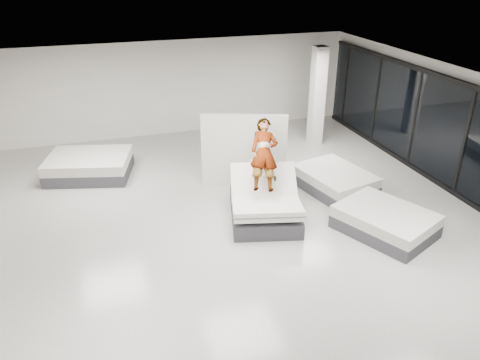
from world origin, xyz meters
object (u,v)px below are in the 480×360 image
at_px(hero_bed, 265,204).
at_px(divider_panel, 244,151).
at_px(flat_bed_right_near, 385,222).
at_px(person, 264,163).
at_px(remote, 275,178).
at_px(column, 317,97).
at_px(flat_bed_left_far, 89,166).
at_px(flat_bed_right_far, 334,181).

height_order(hero_bed, divider_panel, divider_panel).
bearing_deg(flat_bed_right_near, person, 143.18).
height_order(person, remote, person).
relative_size(remote, column, 0.04).
relative_size(hero_bed, flat_bed_left_far, 0.93).
distance_m(person, divider_panel, 1.51).
bearing_deg(divider_panel, remote, -63.84).
distance_m(remote, divider_panel, 1.88).
distance_m(remote, flat_bed_right_near, 2.68).
bearing_deg(hero_bed, remote, -21.91).
distance_m(flat_bed_left_far, column, 7.36).
bearing_deg(column, hero_bed, -128.86).
bearing_deg(divider_panel, column, 57.56).
relative_size(flat_bed_right_far, column, 0.71).
bearing_deg(column, flat_bed_right_far, -107.02).
relative_size(person, flat_bed_right_near, 0.75).
bearing_deg(flat_bed_right_near, flat_bed_right_far, 91.80).
height_order(divider_panel, flat_bed_right_near, divider_panel).
height_order(hero_bed, flat_bed_left_far, hero_bed).
height_order(hero_bed, flat_bed_right_near, hero_bed).
relative_size(flat_bed_right_near, column, 0.77).
relative_size(flat_bed_right_far, flat_bed_left_far, 0.87).
bearing_deg(flat_bed_right_far, column, 72.98).
xyz_separation_m(flat_bed_right_far, flat_bed_right_near, (0.07, -2.27, 0.00)).
xyz_separation_m(person, remote, (0.13, -0.39, -0.24)).
bearing_deg(hero_bed, divider_panel, 87.83).
height_order(divider_panel, flat_bed_left_far, divider_panel).
bearing_deg(person, hero_bed, -90.00).
height_order(flat_bed_left_far, column, column).
xyz_separation_m(hero_bed, flat_bed_right_near, (2.39, -1.42, -0.11)).
height_order(person, divider_panel, person).
bearing_deg(remote, flat_bed_left_far, 151.22).
xyz_separation_m(divider_panel, column, (3.25, 2.33, 0.57)).
bearing_deg(person, column, 64.09).
bearing_deg(flat_bed_left_far, flat_bed_right_near, -39.57).
height_order(remote, flat_bed_right_near, remote).
xyz_separation_m(hero_bed, person, (0.08, 0.31, 0.92)).
bearing_deg(column, remote, -126.53).
distance_m(person, column, 5.01).
xyz_separation_m(remote, flat_bed_right_far, (2.11, 0.93, -0.80)).
bearing_deg(flat_bed_right_near, flat_bed_left_far, 140.43).
height_order(flat_bed_right_near, column, column).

